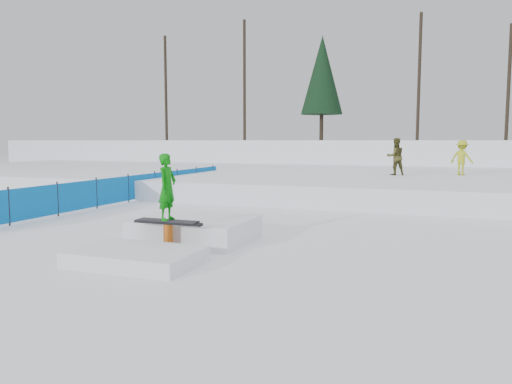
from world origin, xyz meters
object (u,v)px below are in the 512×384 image
(walker_olive, at_px, (395,157))
(walker_ygreen, at_px, (462,158))
(safety_fence, at_px, (128,188))
(jib_rail_feature, at_px, (181,233))

(walker_olive, distance_m, walker_ygreen, 3.06)
(safety_fence, bearing_deg, walker_olive, 38.50)
(safety_fence, height_order, walker_olive, walker_olive)
(safety_fence, relative_size, walker_ygreen, 9.97)
(safety_fence, height_order, walker_ygreen, walker_ygreen)
(safety_fence, relative_size, jib_rail_feature, 3.64)
(safety_fence, relative_size, walker_olive, 9.41)
(safety_fence, height_order, jib_rail_feature, jib_rail_feature)
(walker_ygreen, bearing_deg, jib_rail_feature, 93.54)
(walker_olive, distance_m, jib_rail_feature, 14.36)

